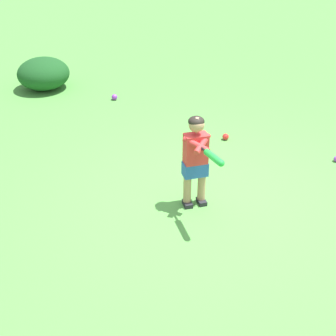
{
  "coord_description": "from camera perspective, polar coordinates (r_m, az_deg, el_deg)",
  "views": [
    {
      "loc": [
        -4.48,
        0.07,
        2.97
      ],
      "look_at": [
        -0.13,
        0.6,
        0.45
      ],
      "focal_mm": 48.76,
      "sensor_mm": 36.0,
      "label": 1
    }
  ],
  "objects": [
    {
      "name": "ground_plane",
      "position": [
        5.37,
        6.53,
        -3.85
      ],
      "size": [
        40.0,
        40.0,
        0.0
      ],
      "primitive_type": "plane",
      "color": "#519942"
    },
    {
      "name": "play_ball_midfield",
      "position": [
        8.18,
        -6.71,
        8.8
      ],
      "size": [
        0.1,
        0.1,
        0.1
      ],
      "primitive_type": "sphere",
      "color": "purple",
      "rests_on": "ground"
    },
    {
      "name": "child_batter",
      "position": [
        4.91,
        3.59,
        1.64
      ],
      "size": [
        0.73,
        0.46,
        1.08
      ],
      "color": "#232328",
      "rests_on": "ground"
    },
    {
      "name": "shrub_left_background",
      "position": [
        8.89,
        -15.3,
        11.32
      ],
      "size": [
        0.96,
        0.95,
        0.58
      ],
      "primitive_type": "ellipsoid",
      "color": "#194C1E",
      "rests_on": "ground"
    },
    {
      "name": "play_ball_center_lawn",
      "position": [
        6.72,
        7.21,
        3.9
      ],
      "size": [
        0.1,
        0.1,
        0.1
      ],
      "primitive_type": "sphere",
      "color": "red",
      "rests_on": "ground"
    }
  ]
}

